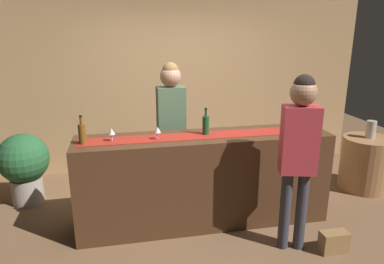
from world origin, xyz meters
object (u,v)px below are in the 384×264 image
(wine_glass_mid_counter, at_px, (112,132))
(customer_sipping, at_px, (299,145))
(round_side_table, at_px, (366,163))
(wine_bottle_green, at_px, (206,125))
(bartender, at_px, (171,117))
(vase_on_side_table, at_px, (371,129))
(wine_glass_near_customer, at_px, (158,130))
(potted_plant_tall, at_px, (24,164))
(wine_bottle_amber, at_px, (82,134))
(handbag, at_px, (334,242))

(wine_glass_mid_counter, distance_m, customer_sipping, 1.87)
(round_side_table, bearing_deg, wine_bottle_green, -170.81)
(bartender, relative_size, vase_on_side_table, 7.51)
(wine_glass_near_customer, distance_m, wine_glass_mid_counter, 0.47)
(round_side_table, height_order, vase_on_side_table, vase_on_side_table)
(wine_glass_mid_counter, height_order, potted_plant_tall, wine_glass_mid_counter)
(wine_bottle_green, distance_m, wine_glass_mid_counter, 1.01)
(customer_sipping, bearing_deg, wine_glass_near_customer, 167.96)
(wine_glass_mid_counter, xyz_separation_m, potted_plant_tall, (-1.14, 0.94, -0.62))
(vase_on_side_table, bearing_deg, round_side_table, -127.20)
(round_side_table, bearing_deg, vase_on_side_table, 52.80)
(vase_on_side_table, xyz_separation_m, potted_plant_tall, (-4.57, 0.48, -0.33))
(wine_glass_near_customer, relative_size, customer_sipping, 0.08)
(wine_bottle_amber, height_order, handbag, wine_bottle_amber)
(wine_glass_near_customer, distance_m, handbag, 2.13)
(wine_bottle_amber, relative_size, handbag, 1.08)
(round_side_table, distance_m, vase_on_side_table, 0.49)
(wine_glass_mid_counter, bearing_deg, bartender, 40.09)
(wine_glass_mid_counter, relative_size, vase_on_side_table, 0.60)
(customer_sipping, bearing_deg, wine_glass_mid_counter, 173.49)
(customer_sipping, bearing_deg, wine_bottle_amber, 176.97)
(vase_on_side_table, bearing_deg, wine_glass_near_customer, -170.69)
(customer_sipping, bearing_deg, round_side_table, 48.13)
(wine_glass_mid_counter, bearing_deg, vase_on_side_table, 7.50)
(wine_bottle_amber, bearing_deg, bartender, 32.02)
(wine_glass_mid_counter, height_order, customer_sipping, customer_sipping)
(wine_bottle_green, height_order, bartender, bartender)
(wine_bottle_green, height_order, wine_glass_mid_counter, wine_bottle_green)
(wine_bottle_green, bearing_deg, customer_sipping, -44.49)
(vase_on_side_table, bearing_deg, bartender, 176.97)
(wine_glass_near_customer, relative_size, handbag, 0.51)
(wine_glass_near_customer, height_order, bartender, bartender)
(wine_bottle_amber, height_order, wine_glass_mid_counter, wine_bottle_amber)
(wine_bottle_green, bearing_deg, handbag, -38.15)
(bartender, bearing_deg, customer_sipping, 126.87)
(potted_plant_tall, bearing_deg, wine_glass_near_customer, -31.07)
(bartender, distance_m, vase_on_side_table, 2.74)
(wine_bottle_amber, distance_m, wine_glass_near_customer, 0.76)
(potted_plant_tall, bearing_deg, wine_bottle_amber, -48.66)
(customer_sipping, xyz_separation_m, vase_on_side_table, (1.68, 1.12, -0.26))
(wine_bottle_amber, distance_m, wine_glass_mid_counter, 0.29)
(wine_bottle_amber, distance_m, handbag, 2.77)
(wine_glass_near_customer, height_order, vase_on_side_table, wine_glass_near_customer)
(customer_sipping, relative_size, potted_plant_tall, 1.94)
(wine_glass_mid_counter, bearing_deg, handbag, -21.28)
(wine_bottle_green, distance_m, potted_plant_tall, 2.41)
(vase_on_side_table, relative_size, handbag, 0.86)
(potted_plant_tall, bearing_deg, round_side_table, -6.18)
(bartender, xyz_separation_m, handbag, (1.43, -1.43, -1.02))
(customer_sipping, height_order, vase_on_side_table, customer_sipping)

